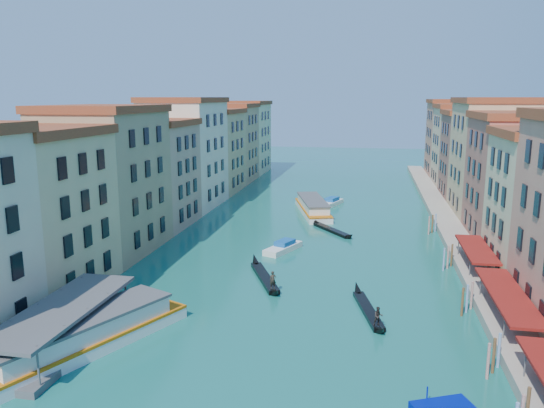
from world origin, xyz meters
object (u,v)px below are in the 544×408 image
at_px(vaporetto_far, 313,207).
at_px(gondola_fore, 264,276).
at_px(vaporetto_stop, 64,331).
at_px(gondola_right, 369,309).
at_px(vaporetto_near, 84,335).

relative_size(vaporetto_far, gondola_fore, 1.45).
bearing_deg(vaporetto_stop, gondola_fore, 55.76).
height_order(gondola_fore, gondola_right, gondola_fore).
height_order(vaporetto_far, gondola_right, vaporetto_far).
xyz_separation_m(vaporetto_far, gondola_fore, (-1.55, -37.25, -0.76)).
bearing_deg(vaporetto_near, gondola_right, 52.14).
height_order(vaporetto_near, gondola_fore, vaporetto_near).
distance_m(vaporetto_far, gondola_right, 46.32).
xyz_separation_m(vaporetto_near, vaporetto_far, (13.01, 57.37, -0.12)).
bearing_deg(vaporetto_near, vaporetto_stop, -165.33).
relative_size(vaporetto_near, vaporetto_far, 1.07).
bearing_deg(vaporetto_far, gondola_right, -92.39).
bearing_deg(gondola_right, vaporetto_near, -166.17).
bearing_deg(vaporetto_near, vaporetto_far, 101.83).
relative_size(vaporetto_stop, gondola_right, 1.36).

